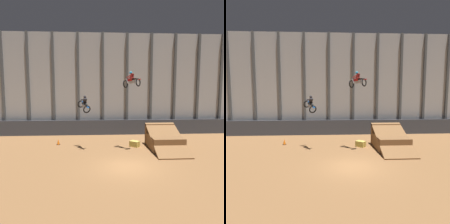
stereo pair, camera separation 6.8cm
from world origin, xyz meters
The scene contains 8 objects.
ground_plane centered at (0.00, 0.00, 0.00)m, with size 60.00×60.00×0.00m, color brown.
arena_back_wall centered at (0.00, 12.25, 6.26)m, with size 32.00×0.40×12.53m.
lower_barrier centered at (0.00, 11.24, 0.93)m, with size 31.36×0.20×1.85m.
dirt_ramp centered at (4.21, 5.01, 0.76)m, with size 2.97×5.43×2.28m.
rider_bike_left_air centered at (-3.41, 5.09, 4.23)m, with size 1.41×1.84×1.63m.
rider_bike_right_air centered at (0.94, 4.44, 6.42)m, with size 1.64×1.61×1.50m.
traffic_cone_near_ramp centered at (-6.20, 6.74, 0.28)m, with size 0.36×0.36×0.58m.
hay_bale_trackside centered at (1.47, 5.54, 0.28)m, with size 1.07×1.05×0.57m.
Camera 2 is at (-1.99, -15.35, 5.72)m, focal length 35.00 mm.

